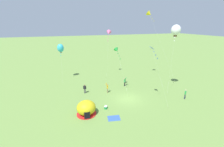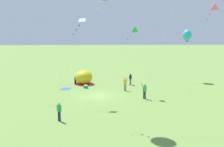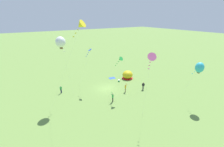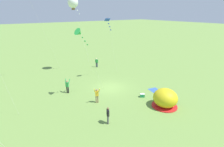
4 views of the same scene
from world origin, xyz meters
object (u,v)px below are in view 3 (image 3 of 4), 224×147
Objects in this scene: person_strolling at (61,89)px; kite_pink at (151,58)px; person_flying_kite at (125,88)px; kite_white at (61,42)px; kite_green at (120,59)px; person_near_tent at (143,86)px; kite_cyan at (200,68)px; kite_yellow at (80,25)px; cooler_box at (119,81)px; kite_blue at (89,52)px; popup_tent at (128,75)px; person_far_back at (113,97)px.

person_strolling is 0.15× the size of kite_pink.
person_flying_kite is 15.90m from kite_white.
kite_white reaches higher than person_flying_kite.
kite_white is at bearing -20.57° from kite_green.
person_near_tent is 11.78m from kite_cyan.
person_near_tent is 14.84m from kite_pink.
kite_white is at bearing -57.08° from kite_pink.
person_strolling is at bearing -84.50° from kite_yellow.
kite_cyan is at bearing 110.04° from person_near_tent.
kite_white is at bearing -34.87° from kite_cyan.
person_strolling is at bearing -6.31° from cooler_box.
person_near_tent is (-2.07, 6.49, 0.74)m from cooler_box.
kite_cyan is 20.62m from kite_blue.
kite_blue is at bearing -33.99° from person_near_tent.
popup_tent is at bearing 176.40° from person_strolling.
kite_pink reaches higher than person_far_back.
kite_green is at bearing -45.56° from kite_cyan.
person_far_back is at bearing -157.65° from kite_yellow.
kite_pink is at bearing 143.90° from kite_yellow.
kite_yellow is at bearing 97.10° from kite_white.
kite_white is at bearing 9.97° from popup_tent.
cooler_box is at bearing 8.81° from popup_tent.
kite_pink is (7.61, 8.57, 9.42)m from person_near_tent.
person_near_tent is 8.48m from person_far_back.
person_near_tent is at bearing 146.01° from kite_blue.
person_strolling is 17.55m from kite_yellow.
kite_blue reaches higher than person_near_tent.
kite_blue is (-6.08, -2.52, -2.87)m from kite_white.
cooler_box is 19.00m from kite_pink.
person_far_back is (9.43, 7.62, 0.00)m from popup_tent.
popup_tent is 0.34× the size of kite_green.
kite_green is (2.10, 0.76, 6.82)m from person_flying_kite.
kite_green is (9.56, -9.75, 0.54)m from kite_cyan.
person_strolling reaches higher than cooler_box.
person_far_back is at bearing 48.23° from cooler_box.
kite_yellow reaches higher than kite_cyan.
person_near_tent is at bearing -167.50° from kite_yellow.
kite_yellow is (18.26, -6.05, 7.05)m from kite_cyan.
person_far_back is 15.98m from kite_cyan.
person_strolling is 14.17m from kite_green.
person_near_tent is at bearing 153.28° from person_strolling.
kite_green is (7.13, 6.55, 6.82)m from popup_tent.
popup_tent is 11.85m from kite_green.
kite_green reaches higher than kite_cyan.
person_near_tent is (0.98, 6.96, -0.03)m from popup_tent.
person_flying_kite is at bearing -157.38° from person_far_back.
kite_pink is at bearing 116.65° from person_strolling.
kite_pink is 1.33× the size of kite_green.
kite_cyan reaches higher than person_strolling.
person_strolling is 0.21× the size of kite_cyan.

